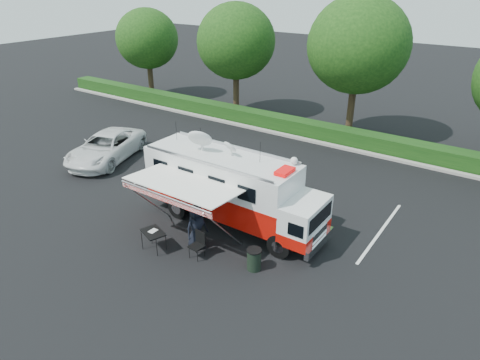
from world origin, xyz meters
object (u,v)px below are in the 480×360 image
(white_suv, at_px, (108,160))
(trash_bin, at_px, (254,259))
(command_truck, at_px, (232,189))
(folding_table, at_px, (153,233))

(white_suv, distance_m, trash_bin, 13.16)
(command_truck, xyz_separation_m, white_suv, (-10.07, 1.57, -1.67))
(folding_table, bearing_deg, trash_bin, 17.16)
(folding_table, bearing_deg, white_suv, 150.51)
(folding_table, distance_m, trash_bin, 4.08)
(white_suv, relative_size, trash_bin, 6.71)
(white_suv, height_order, trash_bin, trash_bin)
(command_truck, bearing_deg, trash_bin, -40.49)
(folding_table, relative_size, trash_bin, 1.36)
(folding_table, bearing_deg, command_truck, 68.17)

